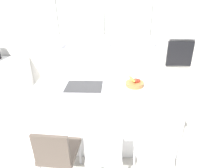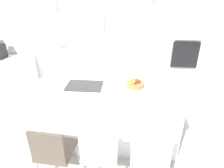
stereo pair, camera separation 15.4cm
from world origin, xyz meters
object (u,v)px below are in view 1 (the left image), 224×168
object	(u,v)px
chair_middle	(104,152)
oven	(180,54)
fruit_bowl	(135,83)
chair_far	(154,154)
chair_near	(58,152)
microwave	(183,31)

from	to	relation	value
chair_middle	oven	bearing A→B (deg)	58.53
fruit_bowl	chair_far	xyz separation A→B (m)	(0.18, -0.97, -0.46)
chair_far	chair_near	bearing A→B (deg)	-179.94
oven	chair_near	world-z (taller)	oven
fruit_bowl	microwave	xyz separation A→B (m)	(1.11, 1.53, 0.49)
chair_middle	chair_far	distance (m)	0.60
chair_near	chair_far	distance (m)	1.17
fruit_bowl	oven	size ratio (longest dim) A/B	0.49
fruit_bowl	chair_far	bearing A→B (deg)	-79.41
oven	chair_far	xyz separation A→B (m)	(-0.92, -2.50, -0.45)
chair_middle	chair_near	bearing A→B (deg)	-179.52
oven	chair_near	distance (m)	3.29
chair_middle	chair_far	bearing A→B (deg)	-0.34
microwave	chair_near	xyz separation A→B (m)	(-2.09, -2.50, -0.96)
fruit_bowl	chair_middle	size ratio (longest dim) A/B	0.32
microwave	oven	bearing A→B (deg)	0.00
oven	fruit_bowl	bearing A→B (deg)	-125.89
oven	chair_middle	size ratio (longest dim) A/B	0.65
oven	chair_near	size ratio (longest dim) A/B	0.65
fruit_bowl	chair_near	bearing A→B (deg)	-135.49
chair_middle	chair_far	world-z (taller)	chair_far
fruit_bowl	microwave	size ratio (longest dim) A/B	0.51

